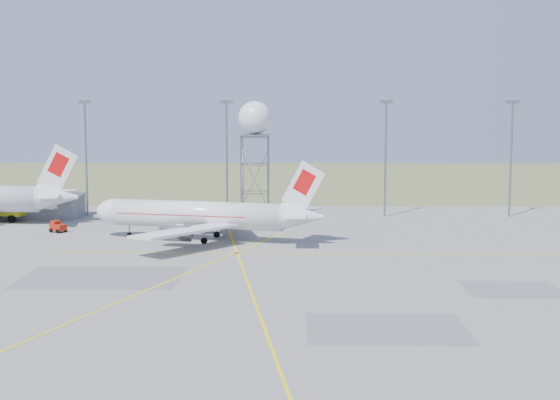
{
  "coord_description": "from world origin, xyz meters",
  "views": [
    {
      "loc": [
        1.86,
        -71.29,
        19.11
      ],
      "look_at": [
        -0.12,
        40.0,
        5.94
      ],
      "focal_mm": 50.0,
      "sensor_mm": 36.0,
      "label": 1
    }
  ],
  "objects_px": {
    "fire_truck": "(1,209)",
    "radar_tower": "(255,154)",
    "airliner_main": "(201,215)",
    "baggage_tug": "(58,228)"
  },
  "relations": [
    {
      "from": "airliner_main",
      "to": "radar_tower",
      "type": "bearing_deg",
      "value": -95.09
    },
    {
      "from": "airliner_main",
      "to": "fire_truck",
      "type": "relative_size",
      "value": 3.37
    },
    {
      "from": "radar_tower",
      "to": "baggage_tug",
      "type": "relative_size",
      "value": 7.33
    },
    {
      "from": "baggage_tug",
      "to": "airliner_main",
      "type": "bearing_deg",
      "value": 14.73
    },
    {
      "from": "airliner_main",
      "to": "fire_truck",
      "type": "distance_m",
      "value": 41.7
    },
    {
      "from": "airliner_main",
      "to": "radar_tower",
      "type": "xyz_separation_m",
      "value": [
        6.79,
        20.44,
        7.74
      ]
    },
    {
      "from": "airliner_main",
      "to": "fire_truck",
      "type": "xyz_separation_m",
      "value": [
        -36.73,
        19.66,
        -1.76
      ]
    },
    {
      "from": "airliner_main",
      "to": "baggage_tug",
      "type": "height_order",
      "value": "airliner_main"
    },
    {
      "from": "radar_tower",
      "to": "fire_truck",
      "type": "xyz_separation_m",
      "value": [
        -43.52,
        -0.78,
        -9.5
      ]
    },
    {
      "from": "fire_truck",
      "to": "radar_tower",
      "type": "bearing_deg",
      "value": 15.78
    }
  ]
}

